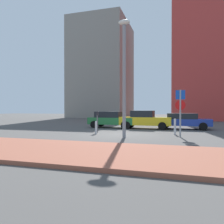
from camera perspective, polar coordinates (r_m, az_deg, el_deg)
The scene contains 12 objects.
ground_plane at distance 14.83m, azimuth 1.96°, elevation -5.79°, with size 120.00×120.00×0.00m, color #4C4947.
sidewalk_brick at distance 8.62m, azimuth -9.63°, elevation -10.07°, with size 40.00×4.32×0.14m, color #93513D.
parked_car_green at distance 20.04m, azimuth -0.22°, elevation -1.87°, with size 4.25×2.04×1.47m.
parked_car_yellow at distance 19.25m, azimuth 8.54°, elevation -1.94°, with size 4.41×1.98×1.57m.
parked_car_blue at distance 19.62m, azimuth 17.99°, elevation -2.12°, with size 4.58×2.25×1.34m.
parking_sign_post at distance 13.83m, azimuth 17.30°, elevation 1.17°, with size 0.60×0.10×2.86m.
parking_meter at distance 15.93m, azimuth -3.85°, elevation -1.82°, with size 0.18×0.14×1.52m.
street_lamp at distance 13.26m, azimuth 3.18°, elevation 11.25°, with size 0.70×0.36×6.97m.
traffic_bollard_near at distance 15.16m, azimuth 16.01°, elevation -3.70°, with size 0.14×0.14×1.04m, color #B7B7BC.
traffic_bollard_mid at distance 15.04m, azimuth -4.19°, elevation -4.04°, with size 0.13×0.13×0.87m, color #B7B7BC.
building_colorful_midrise at distance 43.70m, azimuth 26.96°, elevation 13.84°, with size 16.84×17.42×23.32m, color #BF3833.
building_under_construction at distance 47.95m, azimuth -2.50°, elevation 10.71°, with size 11.10×13.02×20.00m, color gray.
Camera 1 is at (3.77, -14.24, 1.68)m, focal length 35.25 mm.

